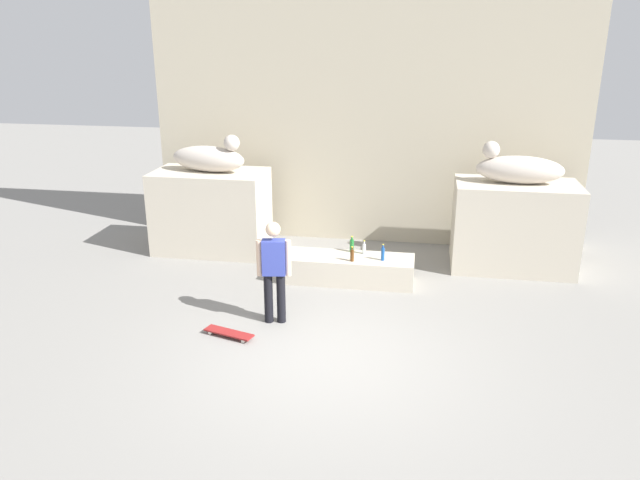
{
  "coord_description": "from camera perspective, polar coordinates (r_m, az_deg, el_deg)",
  "views": [
    {
      "loc": [
        1.24,
        -7.64,
        4.45
      ],
      "look_at": [
        -0.38,
        1.93,
        1.1
      ],
      "focal_mm": 34.46,
      "sensor_mm": 36.0,
      "label": 1
    }
  ],
  "objects": [
    {
      "name": "ground_plane",
      "position": [
        8.93,
        0.33,
        -10.85
      ],
      "size": [
        40.0,
        40.0,
        0.0
      ],
      "primitive_type": "plane",
      "color": "gray"
    },
    {
      "name": "facade_wall",
      "position": [
        13.3,
        4.33,
        13.34
      ],
      "size": [
        9.09,
        0.6,
        6.28
      ],
      "primitive_type": "cube",
      "color": "#BCB299",
      "rests_on": "ground_plane"
    },
    {
      "name": "pedestal_left",
      "position": [
        12.99,
        -10.06,
        2.64
      ],
      "size": [
        2.29,
        1.3,
        1.69
      ],
      "primitive_type": "cube",
      "color": "beige",
      "rests_on": "ground_plane"
    },
    {
      "name": "pedestal_right",
      "position": [
        12.4,
        17.54,
        1.23
      ],
      "size": [
        2.29,
        1.3,
        1.69
      ],
      "primitive_type": "cube",
      "color": "beige",
      "rests_on": "ground_plane"
    },
    {
      "name": "statue_reclining_left",
      "position": [
        12.71,
        -10.21,
        7.52
      ],
      "size": [
        1.67,
        0.83,
        0.78
      ],
      "rotation": [
        0.0,
        0.0,
        -0.17
      ],
      "color": "beige",
      "rests_on": "pedestal_left"
    },
    {
      "name": "statue_reclining_right",
      "position": [
        12.11,
        17.9,
        6.34
      ],
      "size": [
        1.63,
        0.65,
        0.78
      ],
      "rotation": [
        0.0,
        0.0,
        3.08
      ],
      "color": "beige",
      "rests_on": "pedestal_right"
    },
    {
      "name": "ledge_block",
      "position": [
        11.38,
        2.67,
        -2.69
      ],
      "size": [
        2.39,
        0.78,
        0.48
      ],
      "primitive_type": "cube",
      "color": "beige",
      "rests_on": "ground_plane"
    },
    {
      "name": "skater",
      "position": [
        9.59,
        -4.29,
        -2.61
      ],
      "size": [
        0.53,
        0.25,
        1.67
      ],
      "rotation": [
        0.0,
        0.0,
        3.3
      ],
      "color": "black",
      "rests_on": "ground_plane"
    },
    {
      "name": "skateboard",
      "position": [
        9.55,
        -8.46,
        -8.52
      ],
      "size": [
        0.82,
        0.42,
        0.08
      ],
      "rotation": [
        0.0,
        0.0,
        2.85
      ],
      "color": "maroon",
      "rests_on": "ground_plane"
    },
    {
      "name": "bottle_blue",
      "position": [
        11.12,
        5.86,
        -1.27
      ],
      "size": [
        0.06,
        0.06,
        0.31
      ],
      "color": "#194C99",
      "rests_on": "ledge_block"
    },
    {
      "name": "bottle_green",
      "position": [
        11.5,
        2.97,
        -0.5
      ],
      "size": [
        0.08,
        0.08,
        0.31
      ],
      "color": "#1E722D",
      "rests_on": "ledge_block"
    },
    {
      "name": "bottle_clear",
      "position": [
        11.42,
        4.12,
        -0.79
      ],
      "size": [
        0.06,
        0.06,
        0.26
      ],
      "color": "silver",
      "rests_on": "ledge_block"
    },
    {
      "name": "bottle_brown",
      "position": [
        11.05,
        3.0,
        -1.42
      ],
      "size": [
        0.07,
        0.07,
        0.28
      ],
      "color": "#593314",
      "rests_on": "ledge_block"
    }
  ]
}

